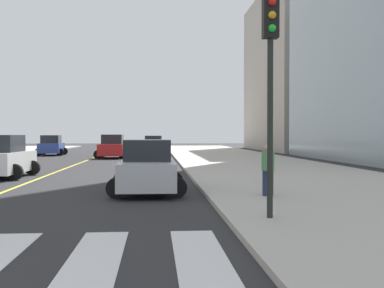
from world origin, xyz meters
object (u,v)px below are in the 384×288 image
car_white_fifth (1,158)px  traffic_light_near_corner (270,63)px  car_gray_fourth (153,146)px  car_blue_sixth (51,146)px  car_red_nearest (112,147)px  car_silver_third (147,168)px  pedestrian_waiting_east (268,168)px

car_white_fifth → traffic_light_near_corner: 16.66m
car_gray_fourth → car_blue_sixth: (-10.25, -0.16, 0.02)m
car_red_nearest → traffic_light_near_corner: traffic_light_near_corner is taller
traffic_light_near_corner → car_white_fifth: bearing=-51.9°
car_red_nearest → traffic_light_near_corner: 33.03m
car_red_nearest → car_silver_third: bearing=98.7°
car_blue_sixth → traffic_light_near_corner: bearing=-74.0°
traffic_light_near_corner → pedestrian_waiting_east: traffic_light_near_corner is taller
car_silver_third → car_gray_fourth: size_ratio=0.97×
car_gray_fourth → traffic_light_near_corner: bearing=94.2°
traffic_light_near_corner → car_silver_third: bearing=-64.5°
car_gray_fourth → traffic_light_near_corner: traffic_light_near_corner is taller
traffic_light_near_corner → car_red_nearest: bearing=-78.6°
car_blue_sixth → traffic_light_near_corner: size_ratio=0.89×
car_blue_sixth → traffic_light_near_corner: (13.12, -38.50, 2.83)m
car_gray_fourth → traffic_light_near_corner: size_ratio=0.85×
car_white_fifth → traffic_light_near_corner: (10.14, -12.92, 2.81)m
car_silver_third → pedestrian_waiting_east: size_ratio=2.62×
car_white_fifth → car_blue_sixth: bearing=98.5°
car_blue_sixth → pedestrian_waiting_east: 37.25m
car_red_nearest → car_blue_sixth: bearing=-42.2°
traffic_light_near_corner → car_blue_sixth: bearing=-71.2°
car_red_nearest → car_gray_fourth: 7.33m
car_silver_third → car_gray_fourth: car_gray_fourth is taller
car_red_nearest → pedestrian_waiting_east: car_red_nearest is taller
car_white_fifth → pedestrian_waiting_east: size_ratio=2.88×
car_white_fifth → car_blue_sixth: car_white_fifth is taller
car_silver_third → car_gray_fourth: (0.08, 32.44, 0.03)m
traffic_light_near_corner → pedestrian_waiting_east: size_ratio=3.17×
car_silver_third → pedestrian_waiting_east: car_silver_third is taller
car_silver_third → pedestrian_waiting_east: (3.85, -2.22, 0.16)m
car_red_nearest → car_white_fifth: (-3.66, -19.35, -0.01)m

